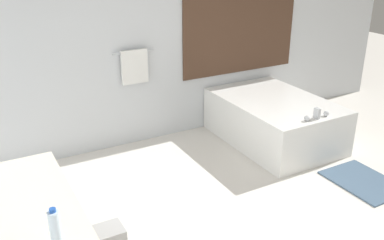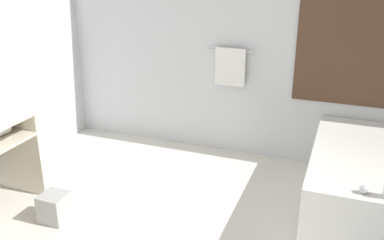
# 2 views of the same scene
# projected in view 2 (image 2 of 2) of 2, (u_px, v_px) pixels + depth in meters

# --- Properties ---
(wall_back_with_blinds) EXTENTS (7.40, 0.13, 2.70)m
(wall_back_with_blinds) POSITION_uv_depth(u_px,v_px,m) (266.00, 33.00, 4.30)
(wall_back_with_blinds) COLOR silver
(wall_back_with_blinds) RESTS_ON ground_plane
(bathtub) EXTENTS (1.08, 1.58, 0.67)m
(bathtub) POSITION_uv_depth(u_px,v_px,m) (377.00, 182.00, 3.56)
(bathtub) COLOR white
(bathtub) RESTS_ON ground_plane
(waste_bin) EXTENTS (0.21, 0.21, 0.24)m
(waste_bin) POSITION_uv_depth(u_px,v_px,m) (55.00, 207.00, 3.54)
(waste_bin) COLOR #B2B2B2
(waste_bin) RESTS_ON ground_plane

